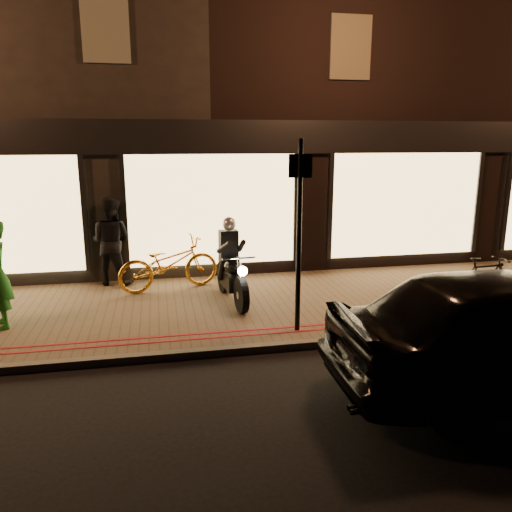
# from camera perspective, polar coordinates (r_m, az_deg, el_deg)

# --- Properties ---
(ground) EXTENTS (90.00, 90.00, 0.00)m
(ground) POSITION_cam_1_polar(r_m,az_deg,el_deg) (7.52, -1.25, -11.22)
(ground) COLOR black
(ground) RESTS_ON ground
(sidewalk) EXTENTS (50.00, 4.00, 0.12)m
(sidewalk) POSITION_cam_1_polar(r_m,az_deg,el_deg) (9.33, -3.41, -5.87)
(sidewalk) COLOR brown
(sidewalk) RESTS_ON ground
(kerb_stone) EXTENTS (50.00, 0.14, 0.12)m
(kerb_stone) POSITION_cam_1_polar(r_m,az_deg,el_deg) (7.54, -1.32, -10.65)
(kerb_stone) COLOR #59544C
(kerb_stone) RESTS_ON ground
(red_kerb_lines) EXTENTS (50.00, 0.26, 0.01)m
(red_kerb_lines) POSITION_cam_1_polar(r_m,az_deg,el_deg) (7.97, -1.96, -8.80)
(red_kerb_lines) COLOR maroon
(red_kerb_lines) RESTS_ON sidewalk
(building_row) EXTENTS (48.00, 10.11, 8.50)m
(building_row) POSITION_cam_1_polar(r_m,az_deg,el_deg) (15.81, -7.31, 17.28)
(building_row) COLOR black
(building_row) RESTS_ON ground
(motorcycle) EXTENTS (0.62, 1.94, 1.59)m
(motorcycle) POSITION_cam_1_polar(r_m,az_deg,el_deg) (9.33, -2.85, -1.53)
(motorcycle) COLOR black
(motorcycle) RESTS_ON sidewalk
(sign_post) EXTENTS (0.35, 0.11, 3.00)m
(sign_post) POSITION_cam_1_polar(r_m,az_deg,el_deg) (7.67, 4.95, 3.32)
(sign_post) COLOR black
(sign_post) RESTS_ON sidewalk
(bicycle_gold) EXTENTS (2.18, 1.25, 1.08)m
(bicycle_gold) POSITION_cam_1_polar(r_m,az_deg,el_deg) (10.20, -9.92, -0.86)
(bicycle_gold) COLOR orange
(bicycle_gold) RESTS_ON sidewalk
(bicycle_dark) EXTENTS (1.57, 0.58, 0.92)m
(bicycle_dark) POSITION_cam_1_polar(r_m,az_deg,el_deg) (10.00, 24.63, -2.65)
(bicycle_dark) COLOR black
(bicycle_dark) RESTS_ON sidewalk
(person_dark) EXTENTS (1.08, 0.98, 1.83)m
(person_dark) POSITION_cam_1_polar(r_m,az_deg,el_deg) (10.78, -16.25, 1.61)
(person_dark) COLOR black
(person_dark) RESTS_ON sidewalk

